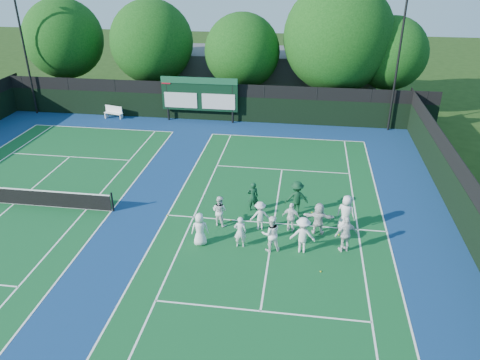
# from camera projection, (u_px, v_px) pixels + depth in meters

# --- Properties ---
(ground) EXTENTS (120.00, 120.00, 0.00)m
(ground) POSITION_uv_depth(u_px,v_px,m) (272.00, 234.00, 22.48)
(ground) COLOR #19330E
(ground) RESTS_ON ground
(court_apron) EXTENTS (34.00, 32.00, 0.01)m
(court_apron) POSITION_uv_depth(u_px,v_px,m) (158.00, 215.00, 24.13)
(court_apron) COLOR navy
(court_apron) RESTS_ON ground
(near_court) EXTENTS (11.05, 23.85, 0.01)m
(near_court) POSITION_uv_depth(u_px,v_px,m) (274.00, 223.00, 23.36)
(near_court) COLOR #104E23
(near_court) RESTS_ON ground
(left_court) EXTENTS (11.05, 23.85, 0.01)m
(left_court) POSITION_uv_depth(u_px,v_px,m) (14.00, 204.00, 25.16)
(left_court) COLOR #104E23
(left_court) RESTS_ON ground
(back_fence) EXTENTS (34.00, 0.08, 3.00)m
(back_fence) POSITION_uv_depth(u_px,v_px,m) (213.00, 104.00, 36.84)
(back_fence) COLOR black
(back_fence) RESTS_ON ground
(divider_fence_right) EXTENTS (0.08, 32.00, 3.00)m
(divider_fence_right) POSITION_uv_depth(u_px,v_px,m) (469.00, 213.00, 21.61)
(divider_fence_right) COLOR black
(divider_fence_right) RESTS_ON ground
(scoreboard) EXTENTS (6.00, 0.21, 3.55)m
(scoreboard) POSITION_uv_depth(u_px,v_px,m) (199.00, 94.00, 36.23)
(scoreboard) COLOR black
(scoreboard) RESTS_ON ground
(clubhouse) EXTENTS (18.00, 6.00, 4.00)m
(clubhouse) POSITION_uv_depth(u_px,v_px,m) (273.00, 73.00, 43.14)
(clubhouse) COLOR #515156
(clubhouse) RESTS_ON ground
(light_pole_left) EXTENTS (1.20, 0.30, 10.12)m
(light_pole_left) POSITION_uv_depth(u_px,v_px,m) (22.00, 35.00, 36.30)
(light_pole_left) COLOR black
(light_pole_left) RESTS_ON ground
(light_pole_right) EXTENTS (1.20, 0.30, 10.12)m
(light_pole_right) POSITION_uv_depth(u_px,v_px,m) (400.00, 45.00, 32.65)
(light_pole_right) COLOR black
(light_pole_right) RESTS_ON ground
(tennis_net) EXTENTS (11.30, 0.10, 1.10)m
(tennis_net) POSITION_uv_depth(u_px,v_px,m) (12.00, 196.00, 24.94)
(tennis_net) COLOR black
(tennis_net) RESTS_ON ground
(bench) EXTENTS (1.63, 0.81, 1.00)m
(bench) POSITION_uv_depth(u_px,v_px,m) (114.00, 112.00, 37.68)
(bench) COLOR white
(bench) RESTS_ON ground
(tree_a) EXTENTS (6.69, 6.69, 8.80)m
(tree_a) POSITION_uv_depth(u_px,v_px,m) (66.00, 41.00, 40.00)
(tree_a) COLOR black
(tree_a) RESTS_ON ground
(tree_b) EXTENTS (6.89, 6.89, 8.81)m
(tree_b) POSITION_uv_depth(u_px,v_px,m) (154.00, 44.00, 39.04)
(tree_b) COLOR black
(tree_b) RESTS_ON ground
(tree_c) EXTENTS (6.16, 6.16, 7.89)m
(tree_c) POSITION_uv_depth(u_px,v_px,m) (244.00, 53.00, 38.30)
(tree_c) COLOR black
(tree_c) RESTS_ON ground
(tree_d) EXTENTS (8.63, 8.63, 10.41)m
(tree_d) POSITION_uv_depth(u_px,v_px,m) (340.00, 40.00, 36.78)
(tree_d) COLOR black
(tree_d) RESTS_ON ground
(tree_e) EXTENTS (5.69, 5.69, 7.82)m
(tree_e) POSITION_uv_depth(u_px,v_px,m) (392.00, 55.00, 36.71)
(tree_e) COLOR black
(tree_e) RESTS_ON ground
(tennis_ball_0) EXTENTS (0.07, 0.07, 0.07)m
(tennis_ball_0) POSITION_uv_depth(u_px,v_px,m) (231.00, 220.00, 23.57)
(tennis_ball_0) COLOR yellow
(tennis_ball_0) RESTS_ON ground
(tennis_ball_1) EXTENTS (0.07, 0.07, 0.07)m
(tennis_ball_1) POSITION_uv_depth(u_px,v_px,m) (319.00, 210.00, 24.54)
(tennis_ball_1) COLOR yellow
(tennis_ball_1) RESTS_ON ground
(tennis_ball_2) EXTENTS (0.07, 0.07, 0.07)m
(tennis_ball_2) POSITION_uv_depth(u_px,v_px,m) (321.00, 272.00, 19.82)
(tennis_ball_2) COLOR yellow
(tennis_ball_2) RESTS_ON ground
(tennis_ball_3) EXTENTS (0.07, 0.07, 0.07)m
(tennis_ball_3) POSITION_uv_depth(u_px,v_px,m) (167.00, 215.00, 24.00)
(tennis_ball_3) COLOR yellow
(tennis_ball_3) RESTS_ON ground
(tennis_ball_4) EXTENTS (0.07, 0.07, 0.07)m
(tennis_ball_4) POSITION_uv_depth(u_px,v_px,m) (312.00, 212.00, 24.26)
(tennis_ball_4) COLOR yellow
(tennis_ball_4) RESTS_ON ground
(tennis_ball_5) EXTENTS (0.07, 0.07, 0.07)m
(tennis_ball_5) POSITION_uv_depth(u_px,v_px,m) (339.00, 235.00, 22.37)
(tennis_ball_5) COLOR yellow
(tennis_ball_5) RESTS_ON ground
(player_front_0) EXTENTS (0.89, 0.69, 1.61)m
(player_front_0) POSITION_uv_depth(u_px,v_px,m) (200.00, 229.00, 21.38)
(player_front_0) COLOR white
(player_front_0) RESTS_ON ground
(player_front_1) EXTENTS (0.60, 0.42, 1.56)m
(player_front_1) POSITION_uv_depth(u_px,v_px,m) (240.00, 232.00, 21.23)
(player_front_1) COLOR silver
(player_front_1) RESTS_ON ground
(player_front_2) EXTENTS (1.01, 0.88, 1.76)m
(player_front_2) POSITION_uv_depth(u_px,v_px,m) (271.00, 234.00, 20.92)
(player_front_2) COLOR white
(player_front_2) RESTS_ON ground
(player_front_3) EXTENTS (1.15, 0.68, 1.75)m
(player_front_3) POSITION_uv_depth(u_px,v_px,m) (303.00, 235.00, 20.82)
(player_front_3) COLOR white
(player_front_3) RESTS_ON ground
(player_front_4) EXTENTS (1.13, 0.82, 1.79)m
(player_front_4) POSITION_uv_depth(u_px,v_px,m) (346.00, 234.00, 20.85)
(player_front_4) COLOR silver
(player_front_4) RESTS_ON ground
(player_back_0) EXTENTS (0.94, 0.84, 1.59)m
(player_back_0) POSITION_uv_depth(u_px,v_px,m) (220.00, 211.00, 22.91)
(player_back_0) COLOR white
(player_back_0) RESTS_ON ground
(player_back_1) EXTENTS (1.08, 0.81, 1.49)m
(player_back_1) POSITION_uv_depth(u_px,v_px,m) (260.00, 216.00, 22.58)
(player_back_1) COLOR silver
(player_back_1) RESTS_ON ground
(player_back_2) EXTENTS (0.95, 0.59, 1.51)m
(player_back_2) POSITION_uv_depth(u_px,v_px,m) (291.00, 217.00, 22.44)
(player_back_2) COLOR white
(player_back_2) RESTS_ON ground
(player_back_3) EXTENTS (1.53, 0.55, 1.63)m
(player_back_3) POSITION_uv_depth(u_px,v_px,m) (319.00, 219.00, 22.21)
(player_back_3) COLOR silver
(player_back_3) RESTS_ON ground
(player_back_4) EXTENTS (1.06, 0.89, 1.84)m
(player_back_4) POSITION_uv_depth(u_px,v_px,m) (346.00, 213.00, 22.46)
(player_back_4) COLOR silver
(player_back_4) RESTS_ON ground
(coach_left) EXTENTS (0.68, 0.55, 1.61)m
(coach_left) POSITION_uv_depth(u_px,v_px,m) (253.00, 196.00, 24.21)
(coach_left) COLOR #0F3921
(coach_left) RESTS_ON ground
(coach_right) EXTENTS (1.29, 0.89, 1.84)m
(coach_right) POSITION_uv_depth(u_px,v_px,m) (297.00, 198.00, 23.84)
(coach_right) COLOR #0E361D
(coach_right) RESTS_ON ground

